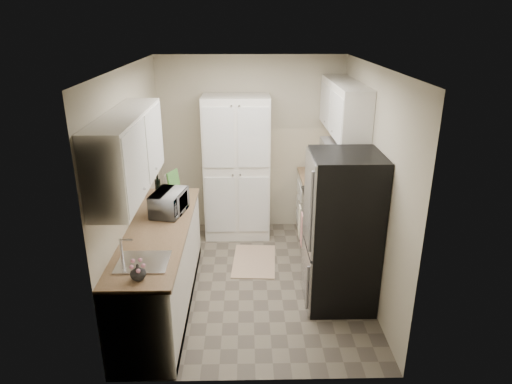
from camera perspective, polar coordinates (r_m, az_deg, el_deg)
ground at (r=5.58m, az=-0.40°, el=-11.05°), size 3.20×3.20×0.00m
room_shell at (r=4.90m, az=-0.66°, el=5.21°), size 2.64×3.24×2.52m
pantry_cabinet at (r=6.35m, az=-2.41°, el=3.02°), size 0.90×0.55×2.00m
base_cabinet_left at (r=5.07m, az=-11.76°, el=-9.32°), size 0.60×2.30×0.88m
countertop_left at (r=4.85m, az=-12.16°, el=-4.62°), size 0.63×2.33×0.04m
base_cabinet_right at (r=6.52m, az=8.17°, el=-1.97°), size 0.60×0.80×0.88m
countertop_right at (r=6.35m, az=8.39°, el=1.85°), size 0.63×0.83×0.04m
electric_range at (r=5.78m, az=9.27°, el=-4.72°), size 0.71×0.78×1.13m
refrigerator at (r=4.91m, az=10.72°, el=-4.86°), size 0.70×0.72×1.70m
microwave at (r=5.12m, az=-10.82°, el=-1.33°), size 0.40×0.52×0.26m
wine_bottle at (r=5.63m, az=-12.18°, el=0.75°), size 0.07×0.07×0.27m
flower_vase at (r=3.96m, az=-14.54°, el=-9.66°), size 0.14×0.14×0.14m
cutting_board at (r=5.71m, az=-10.24°, el=1.23°), size 0.11×0.22×0.28m
toaster_oven at (r=6.43m, az=8.16°, el=3.21°), size 0.32×0.38×0.20m
fruit_basket at (r=6.36m, az=8.35°, el=4.47°), size 0.34×0.34×0.12m
kitchen_mat at (r=5.98m, az=-0.22°, el=-8.61°), size 0.59×0.89×0.01m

